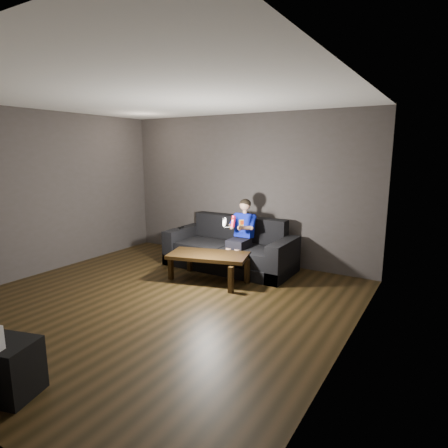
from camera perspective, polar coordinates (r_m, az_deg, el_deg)
The scene contains 11 objects.
floor at distance 5.31m, azimuth -10.37°, elevation -11.64°, with size 5.00×5.00×0.00m, color black.
back_wall at distance 7.00m, azimuth 3.03°, elevation 5.42°, with size 5.00×0.04×2.70m, color #3D3834.
left_wall at distance 6.88m, azimuth -26.56°, elevation 4.18°, with size 0.04×5.00×2.70m, color #3D3834.
right_wall at distance 3.77m, azimuth 18.48°, elevation 0.06°, with size 0.04×5.00×2.70m, color #3D3834.
ceiling at distance 4.95m, azimuth -11.50°, elevation 18.57°, with size 5.00×5.00×0.02m, color white.
sofa at distance 6.63m, azimuth 0.98°, elevation -4.24°, with size 2.26×0.98×0.87m.
child at distance 6.35m, azimuth 2.71°, elevation -0.75°, with size 0.46×0.57×1.13m.
wii_remote_red at distance 5.90m, azimuth 1.42°, elevation 0.40°, with size 0.06×0.08×0.19m.
nunchuk_white at distance 5.99m, azimuth 0.09°, elevation 0.29°, with size 0.07×0.10×0.17m.
wii_remote_black at distance 7.05m, azimuth -6.51°, elevation -0.50°, with size 0.08×0.17×0.03m.
coffee_table at distance 5.92m, azimuth -2.40°, elevation -5.11°, with size 1.35×0.93×0.45m.
Camera 1 is at (3.31, -3.62, 2.03)m, focal length 30.00 mm.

